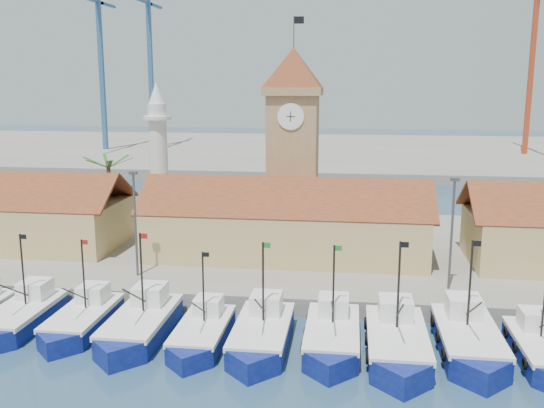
# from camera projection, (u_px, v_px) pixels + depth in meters

# --- Properties ---
(ground) EXTENTS (400.00, 400.00, 0.00)m
(ground) POSITION_uv_depth(u_px,v_px,m) (253.00, 363.00, 39.17)
(ground) COLOR navy
(ground) RESTS_ON ground
(quay) EXTENTS (140.00, 32.00, 1.50)m
(quay) POSITION_uv_depth(u_px,v_px,m) (290.00, 251.00, 62.34)
(quay) COLOR gray
(quay) RESTS_ON ground
(terminal) EXTENTS (240.00, 80.00, 2.00)m
(terminal) POSITION_uv_depth(u_px,v_px,m) (326.00, 153.00, 145.85)
(terminal) COLOR gray
(terminal) RESTS_ON ground
(boat_2) EXTENTS (3.54, 9.70, 7.34)m
(boat_2) POSITION_uv_depth(u_px,v_px,m) (20.00, 318.00, 44.52)
(boat_2) COLOR #0B1559
(boat_2) RESTS_ON ground
(boat_3) EXTENTS (3.41, 9.34, 7.07)m
(boat_3) POSITION_uv_depth(u_px,v_px,m) (81.00, 322.00, 43.97)
(boat_3) COLOR #0B1559
(boat_3) RESTS_ON ground
(boat_4) EXTENTS (3.80, 10.40, 7.87)m
(boat_4) POSITION_uv_depth(u_px,v_px,m) (139.00, 327.00, 42.78)
(boat_4) COLOR #0B1559
(boat_4) RESTS_ON ground
(boat_5) EXTENTS (3.28, 9.00, 6.81)m
(boat_5) POSITION_uv_depth(u_px,v_px,m) (201.00, 335.00, 41.69)
(boat_5) COLOR #0B1559
(boat_5) RESTS_ON ground
(boat_6) EXTENTS (3.69, 10.10, 7.64)m
(boat_6) POSITION_uv_depth(u_px,v_px,m) (261.00, 337.00, 41.21)
(boat_6) COLOR #0B1559
(boat_6) RESTS_ON ground
(boat_7) EXTENTS (3.61, 9.90, 7.49)m
(boat_7) POSITION_uv_depth(u_px,v_px,m) (332.00, 339.00, 40.98)
(boat_7) COLOR #0B1559
(boat_7) RESTS_ON ground
(boat_8) EXTENTS (3.91, 10.70, 8.10)m
(boat_8) POSITION_uv_depth(u_px,v_px,m) (397.00, 346.00, 39.75)
(boat_8) COLOR #0B1559
(boat_8) RESTS_ON ground
(boat_9) EXTENTS (3.89, 10.66, 8.06)m
(boat_9) POSITION_uv_depth(u_px,v_px,m) (469.00, 343.00, 40.18)
(boat_9) COLOR #0B1559
(boat_9) RESTS_ON ground
(boat_10) EXTENTS (3.39, 9.28, 7.03)m
(boat_10) POSITION_uv_depth(u_px,v_px,m) (544.00, 353.00, 38.93)
(boat_10) COLOR #0B1559
(boat_10) RESTS_ON ground
(hall_center) EXTENTS (27.04, 10.13, 7.61)m
(hall_center) POSITION_uv_depth(u_px,v_px,m) (286.00, 229.00, 57.81)
(hall_center) COLOR tan
(hall_center) RESTS_ON quay
(clock_tower) EXTENTS (5.80, 5.80, 22.70)m
(clock_tower) POSITION_uv_depth(u_px,v_px,m) (293.00, 140.00, 62.05)
(clock_tower) COLOR tan
(clock_tower) RESTS_ON quay
(minaret) EXTENTS (3.00, 3.00, 16.30)m
(minaret) POSITION_uv_depth(u_px,v_px,m) (159.00, 157.00, 66.36)
(minaret) COLOR silver
(minaret) RESTS_ON quay
(palm_tree) EXTENTS (5.60, 5.03, 8.39)m
(palm_tree) POSITION_uv_depth(u_px,v_px,m) (110.00, 190.00, 65.75)
(palm_tree) COLOR brown
(palm_tree) RESTS_ON quay
(lamp_posts) EXTENTS (80.70, 0.25, 9.03)m
(lamp_posts) POSITION_uv_depth(u_px,v_px,m) (282.00, 223.00, 49.48)
(lamp_posts) COLOR #3F3F44
(lamp_posts) RESTS_ON quay
(crane_blue_far) EXTENTS (1.00, 33.86, 41.63)m
(crane_blue_far) POSITION_uv_depth(u_px,v_px,m) (98.00, 49.00, 138.40)
(crane_blue_far) COLOR #2D5C8B
(crane_blue_far) RESTS_ON terminal
(crane_blue_near) EXTENTS (1.00, 29.97, 41.96)m
(crane_blue_near) POSITION_uv_depth(u_px,v_px,m) (148.00, 50.00, 143.54)
(crane_blue_near) COLOR #2D5C8B
(crane_blue_near) RESTS_ON terminal
(crane_red_right) EXTENTS (1.00, 33.80, 46.10)m
(crane_red_right) POSITION_uv_depth(u_px,v_px,m) (536.00, 34.00, 128.61)
(crane_red_right) COLOR #AE371A
(crane_red_right) RESTS_ON terminal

